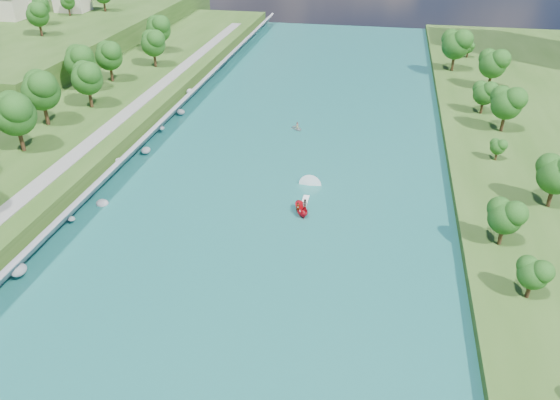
# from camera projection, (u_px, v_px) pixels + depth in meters

# --- Properties ---
(ground) EXTENTS (260.00, 260.00, 0.00)m
(ground) POSITION_uv_depth(u_px,v_px,m) (240.00, 265.00, 68.43)
(ground) COLOR #2D5119
(ground) RESTS_ON ground
(river_water) EXTENTS (55.00, 240.00, 0.10)m
(river_water) POSITION_uv_depth(u_px,v_px,m) (272.00, 190.00, 85.43)
(river_water) COLOR #19615F
(river_water) RESTS_ON ground
(ridge_west) EXTENTS (60.00, 120.00, 9.00)m
(ridge_west) POSITION_uv_depth(u_px,v_px,m) (51.00, 31.00, 160.85)
(ridge_west) COLOR #2D5119
(ridge_west) RESTS_ON ground
(riprap_bank) EXTENTS (4.52, 236.00, 4.32)m
(riprap_bank) POSITION_uv_depth(u_px,v_px,m) (114.00, 169.00, 87.81)
(riprap_bank) COLOR slate
(riprap_bank) RESTS_ON ground
(riverside_path) EXTENTS (3.00, 200.00, 0.10)m
(riverside_path) POSITION_uv_depth(u_px,v_px,m) (78.00, 153.00, 89.12)
(riverside_path) COLOR gray
(riverside_path) RESTS_ON berm_west
(trees_east) EXTENTS (15.03, 141.75, 11.99)m
(trees_east) POSITION_uv_depth(u_px,v_px,m) (496.00, 112.00, 97.40)
(trees_east) COLOR #144913
(trees_east) RESTS_ON berm_east
(trees_ridge) EXTENTS (13.19, 37.71, 9.66)m
(trees_ridge) POSITION_uv_depth(u_px,v_px,m) (65.00, 5.00, 147.95)
(trees_ridge) COLOR #144913
(trees_ridge) RESTS_ON ridge_west
(motorboat) EXTENTS (3.60, 18.85, 2.12)m
(motorboat) POSITION_uv_depth(u_px,v_px,m) (303.00, 204.00, 80.31)
(motorboat) COLOR red
(motorboat) RESTS_ON river_water
(raft) EXTENTS (3.28, 3.36, 1.48)m
(raft) POSITION_uv_depth(u_px,v_px,m) (297.00, 128.00, 106.49)
(raft) COLOR #989BA0
(raft) RESTS_ON river_water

